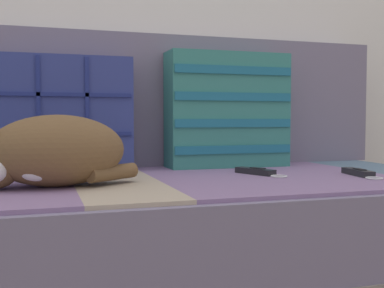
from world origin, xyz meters
name	(u,v)px	position (x,y,z in m)	size (l,w,h in m)	color
couch	(153,244)	(0.00, 0.11, 0.19)	(1.98, 0.89, 0.39)	gray
sofa_backrest	(129,101)	(0.00, 0.48, 0.63)	(1.94, 0.14, 0.47)	slate
throw_pillow_quilted	(62,115)	(-0.24, 0.33, 0.57)	(0.44, 0.14, 0.37)	navy
throw_pillow_striped	(227,110)	(0.32, 0.33, 0.59)	(0.43, 0.14, 0.40)	#337A70
sleeping_cat	(50,153)	(-0.29, 0.00, 0.48)	(0.41, 0.25, 0.18)	brown
game_remote_near	(359,173)	(0.60, -0.04, 0.40)	(0.07, 0.19, 0.02)	black
game_remote_far	(257,172)	(0.32, 0.08, 0.40)	(0.11, 0.19, 0.02)	black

